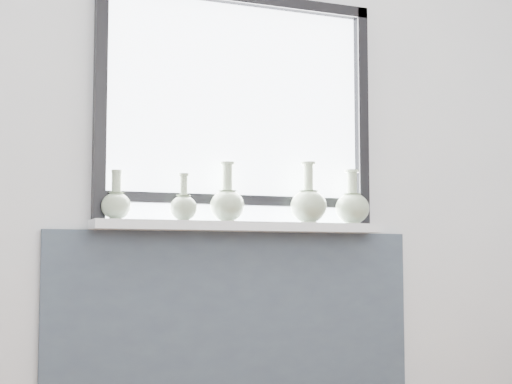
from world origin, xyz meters
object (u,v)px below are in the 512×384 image
object	(u,v)px
windowsill	(243,227)
vase_e	(352,206)
vase_b	(184,206)
vase_c	(227,203)
vase_a	(116,203)
vase_d	(309,204)

from	to	relation	value
windowsill	vase_e	distance (m)	0.55
windowsill	vase_b	xyz separation A→B (m)	(-0.28, -0.02, 0.08)
vase_b	vase_e	size ratio (longest dim) A/B	0.80
vase_b	vase_c	world-z (taller)	vase_c
vase_a	vase_c	distance (m)	0.49
vase_e	vase_a	bearing A→B (deg)	179.06
vase_d	vase_e	size ratio (longest dim) A/B	1.10
vase_b	vase_d	distance (m)	0.58
windowsill	vase_a	xyz separation A→B (m)	(-0.56, -0.00, 0.09)
vase_b	vase_c	xyz separation A→B (m)	(0.20, 0.01, 0.02)
windowsill	vase_d	world-z (taller)	vase_d
windowsill	vase_d	bearing A→B (deg)	-5.55
vase_b	vase_e	world-z (taller)	vase_e
vase_a	vase_c	size ratio (longest dim) A/B	0.79
vase_e	windowsill	bearing A→B (deg)	177.91
vase_a	vase_d	world-z (taller)	vase_d
windowsill	vase_b	size ratio (longest dim) A/B	6.54
vase_a	vase_b	distance (m)	0.28
windowsill	vase_e	world-z (taller)	vase_e
vase_a	vase_e	bearing A→B (deg)	-0.94
vase_a	vase_c	xyz separation A→B (m)	(0.49, -0.01, 0.01)
windowsill	vase_c	world-z (taller)	vase_c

